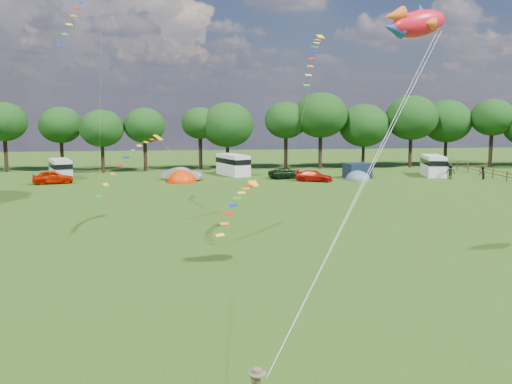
{
  "coord_description": "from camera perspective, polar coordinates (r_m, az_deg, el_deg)",
  "views": [
    {
      "loc": [
        -3.36,
        -20.78,
        8.35
      ],
      "look_at": [
        0.0,
        8.0,
        4.0
      ],
      "focal_mm": 40.0,
      "sensor_mm": 36.0,
      "label": 1
    }
  ],
  "objects": [
    {
      "name": "streamer_kite_b",
      "position": [
        39.7,
        -12.05,
        3.64
      ],
      "size": [
        4.19,
        4.74,
        3.81
      ],
      "rotation": [
        0.0,
        0.0,
        1.2
      ],
      "color": "yellow",
      "rests_on": "ground"
    },
    {
      "name": "streamer_kite_d",
      "position": [
        45.65,
        5.94,
        13.87
      ],
      "size": [
        2.66,
        4.98,
        4.28
      ],
      "rotation": [
        0.0,
        0.0,
        0.43
      ],
      "color": "#F4D600",
      "rests_on": "ground"
    },
    {
      "name": "awning_navy",
      "position": [
        68.35,
        10.09,
        2.12
      ],
      "size": [
        3.22,
        2.82,
        1.75
      ],
      "primitive_type": "cube",
      "rotation": [
        0.0,
        0.0,
        0.22
      ],
      "color": "black",
      "rests_on": "ground"
    },
    {
      "name": "car_d",
      "position": [
        67.15,
        3.15,
        1.9
      ],
      "size": [
        4.88,
        3.28,
        1.22
      ],
      "primitive_type": "imported",
      "rotation": [
        0.0,
        0.0,
        1.88
      ],
      "color": "black",
      "rests_on": "ground"
    },
    {
      "name": "streamer_kite_c",
      "position": [
        36.99,
        -1.55,
        -0.69
      ],
      "size": [
        3.19,
        4.87,
        2.81
      ],
      "rotation": [
        0.0,
        0.0,
        0.4
      ],
      "color": "#FBA510",
      "rests_on": "ground"
    },
    {
      "name": "tent_greyblue",
      "position": [
        66.42,
        10.14,
        1.2
      ],
      "size": [
        2.89,
        3.16,
        2.15
      ],
      "color": "#4B606C",
      "rests_on": "ground"
    },
    {
      "name": "campervan_d",
      "position": [
        72.56,
        17.31,
        2.6
      ],
      "size": [
        3.1,
        5.39,
        2.48
      ],
      "rotation": [
        0.0,
        0.0,
        1.38
      ],
      "color": "silver",
      "rests_on": "ground"
    },
    {
      "name": "tent_orange",
      "position": [
        64.21,
        -7.45,
        1.01
      ],
      "size": [
        3.38,
        3.7,
        2.64
      ],
      "color": "red",
      "rests_on": "ground"
    },
    {
      "name": "tree_line",
      "position": [
        76.29,
        -0.13,
        7.03
      ],
      "size": [
        102.98,
        10.98,
        10.27
      ],
      "color": "black",
      "rests_on": "ground"
    },
    {
      "name": "streamer_kite_a",
      "position": [
        51.82,
        -16.73,
        17.58
      ],
      "size": [
        3.35,
        5.52,
        5.76
      ],
      "rotation": [
        0.0,
        0.0,
        0.55
      ],
      "color": "yellow",
      "rests_on": "ground"
    },
    {
      "name": "ground_plane",
      "position": [
        22.65,
        2.41,
        -13.1
      ],
      "size": [
        180.0,
        180.0,
        0.0
      ],
      "primitive_type": "plane",
      "color": "black",
      "rests_on": "ground"
    },
    {
      "name": "walker_a",
      "position": [
        70.94,
        21.69,
        1.78
      ],
      "size": [
        0.84,
        0.83,
        1.5
      ],
      "primitive_type": "imported",
      "rotation": [
        0.0,
        0.0,
        3.9
      ],
      "color": "black",
      "rests_on": "ground"
    },
    {
      "name": "car_c",
      "position": [
        64.56,
        5.82,
        1.6
      ],
      "size": [
        4.39,
        3.22,
        1.21
      ],
      "primitive_type": "imported",
      "rotation": [
        0.0,
        0.0,
        1.15
      ],
      "color": "#B00F07",
      "rests_on": "ground"
    },
    {
      "name": "car_b",
      "position": [
        65.76,
        -7.35,
        1.81
      ],
      "size": [
        4.39,
        2.74,
        1.45
      ],
      "primitive_type": "imported",
      "rotation": [
        0.0,
        0.0,
        1.25
      ],
      "color": "#97989F",
      "rests_on": "ground"
    },
    {
      "name": "walker_b",
      "position": [
        69.96,
        18.85,
        1.95
      ],
      "size": [
        1.17,
        0.58,
        1.78
      ],
      "primitive_type": "imported",
      "rotation": [
        0.0,
        0.0,
        3.1
      ],
      "color": "black",
      "rests_on": "ground"
    },
    {
      "name": "campervan_c",
      "position": [
        70.05,
        -2.3,
        2.81
      ],
      "size": [
        4.07,
        5.64,
        2.54
      ],
      "rotation": [
        0.0,
        0.0,
        1.97
      ],
      "color": "silver",
      "rests_on": "ground"
    },
    {
      "name": "campervan_b",
      "position": [
        70.04,
        -18.97,
        2.25
      ],
      "size": [
        3.56,
        5.13,
        2.32
      ],
      "rotation": [
        0.0,
        0.0,
        1.93
      ],
      "color": "silver",
      "rests_on": "ground"
    },
    {
      "name": "fish_kite",
      "position": [
        26.86,
        15.51,
        15.96
      ],
      "size": [
        3.35,
        1.7,
        1.75
      ],
      "rotation": [
        0.0,
        -0.21,
        0.23
      ],
      "color": "red",
      "rests_on": "ground"
    },
    {
      "name": "car_a",
      "position": [
        65.99,
        -19.65,
        1.41
      ],
      "size": [
        4.7,
        2.8,
        1.47
      ],
      "primitive_type": "imported",
      "rotation": [
        0.0,
        0.0,
        1.83
      ],
      "color": "#B91800",
      "rests_on": "ground"
    }
  ]
}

